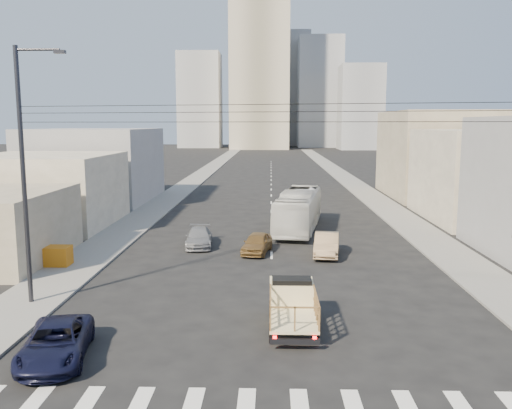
{
  "coord_description": "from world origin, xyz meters",
  "views": [
    {
      "loc": [
        -0.08,
        -20.59,
        8.51
      ],
      "look_at": [
        -0.99,
        13.07,
        3.5
      ],
      "focal_mm": 38.0,
      "sensor_mm": 36.0,
      "label": 1
    }
  ],
  "objects_px": {
    "city_bus": "(299,210)",
    "streetlamp_left": "(25,170)",
    "navy_pickup": "(56,342)",
    "sedan_grey": "(199,237)",
    "sedan_tan": "(327,244)",
    "sedan_brown": "(257,243)",
    "flatbed_pickup": "(292,303)",
    "crate_stack": "(55,256)"
  },
  "relations": [
    {
      "from": "flatbed_pickup",
      "to": "sedan_grey",
      "type": "height_order",
      "value": "flatbed_pickup"
    },
    {
      "from": "navy_pickup",
      "to": "city_bus",
      "type": "bearing_deg",
      "value": 57.62
    },
    {
      "from": "flatbed_pickup",
      "to": "streetlamp_left",
      "type": "height_order",
      "value": "streetlamp_left"
    },
    {
      "from": "streetlamp_left",
      "to": "crate_stack",
      "type": "height_order",
      "value": "streetlamp_left"
    },
    {
      "from": "city_bus",
      "to": "crate_stack",
      "type": "relative_size",
      "value": 6.47
    },
    {
      "from": "navy_pickup",
      "to": "streetlamp_left",
      "type": "height_order",
      "value": "streetlamp_left"
    },
    {
      "from": "sedan_brown",
      "to": "sedan_tan",
      "type": "height_order",
      "value": "sedan_tan"
    },
    {
      "from": "flatbed_pickup",
      "to": "navy_pickup",
      "type": "distance_m",
      "value": 9.36
    },
    {
      "from": "streetlamp_left",
      "to": "crate_stack",
      "type": "bearing_deg",
      "value": 103.48
    },
    {
      "from": "flatbed_pickup",
      "to": "streetlamp_left",
      "type": "relative_size",
      "value": 0.37
    },
    {
      "from": "sedan_grey",
      "to": "streetlamp_left",
      "type": "relative_size",
      "value": 0.36
    },
    {
      "from": "navy_pickup",
      "to": "streetlamp_left",
      "type": "bearing_deg",
      "value": 109.73
    },
    {
      "from": "city_bus",
      "to": "crate_stack",
      "type": "distance_m",
      "value": 19.42
    },
    {
      "from": "city_bus",
      "to": "sedan_tan",
      "type": "xyz_separation_m",
      "value": [
        1.4,
        -8.67,
        -0.89
      ]
    },
    {
      "from": "city_bus",
      "to": "streetlamp_left",
      "type": "relative_size",
      "value": 0.97
    },
    {
      "from": "sedan_brown",
      "to": "streetlamp_left",
      "type": "xyz_separation_m",
      "value": [
        -10.42,
        -10.63,
        5.76
      ]
    },
    {
      "from": "flatbed_pickup",
      "to": "sedan_tan",
      "type": "bearing_deg",
      "value": 77.92
    },
    {
      "from": "flatbed_pickup",
      "to": "streetlamp_left",
      "type": "bearing_deg",
      "value": 167.54
    },
    {
      "from": "sedan_brown",
      "to": "crate_stack",
      "type": "distance_m",
      "value": 12.66
    },
    {
      "from": "flatbed_pickup",
      "to": "city_bus",
      "type": "xyz_separation_m",
      "value": [
        1.34,
        21.47,
        0.53
      ]
    },
    {
      "from": "navy_pickup",
      "to": "city_bus",
      "type": "xyz_separation_m",
      "value": [
        10.05,
        24.86,
        0.96
      ]
    },
    {
      "from": "city_bus",
      "to": "streetlamp_left",
      "type": "height_order",
      "value": "streetlamp_left"
    },
    {
      "from": "flatbed_pickup",
      "to": "sedan_brown",
      "type": "xyz_separation_m",
      "value": [
        -1.82,
        13.34,
        -0.42
      ]
    },
    {
      "from": "navy_pickup",
      "to": "crate_stack",
      "type": "bearing_deg",
      "value": 101.52
    },
    {
      "from": "flatbed_pickup",
      "to": "sedan_tan",
      "type": "xyz_separation_m",
      "value": [
        2.74,
        12.8,
        -0.37
      ]
    },
    {
      "from": "city_bus",
      "to": "sedan_tan",
      "type": "bearing_deg",
      "value": -71.5
    },
    {
      "from": "sedan_grey",
      "to": "streetlamp_left",
      "type": "height_order",
      "value": "streetlamp_left"
    },
    {
      "from": "flatbed_pickup",
      "to": "sedan_grey",
      "type": "relative_size",
      "value": 1.01
    },
    {
      "from": "sedan_brown",
      "to": "sedan_grey",
      "type": "relative_size",
      "value": 0.9
    },
    {
      "from": "navy_pickup",
      "to": "sedan_grey",
      "type": "bearing_deg",
      "value": 71.19
    },
    {
      "from": "flatbed_pickup",
      "to": "navy_pickup",
      "type": "height_order",
      "value": "flatbed_pickup"
    },
    {
      "from": "city_bus",
      "to": "crate_stack",
      "type": "xyz_separation_m",
      "value": [
        -15.19,
        -12.06,
        -0.93
      ]
    },
    {
      "from": "crate_stack",
      "to": "sedan_tan",
      "type": "bearing_deg",
      "value": 11.57
    },
    {
      "from": "sedan_grey",
      "to": "crate_stack",
      "type": "bearing_deg",
      "value": -148.87
    },
    {
      "from": "sedan_brown",
      "to": "sedan_tan",
      "type": "bearing_deg",
      "value": 4.08
    },
    {
      "from": "city_bus",
      "to": "sedan_grey",
      "type": "distance_m",
      "value": 9.66
    },
    {
      "from": "flatbed_pickup",
      "to": "sedan_brown",
      "type": "bearing_deg",
      "value": 97.79
    },
    {
      "from": "streetlamp_left",
      "to": "city_bus",
      "type": "bearing_deg",
      "value": 54.09
    },
    {
      "from": "flatbed_pickup",
      "to": "crate_stack",
      "type": "bearing_deg",
      "value": 145.82
    },
    {
      "from": "sedan_tan",
      "to": "sedan_grey",
      "type": "distance_m",
      "value": 9.02
    },
    {
      "from": "flatbed_pickup",
      "to": "sedan_brown",
      "type": "height_order",
      "value": "flatbed_pickup"
    },
    {
      "from": "flatbed_pickup",
      "to": "crate_stack",
      "type": "relative_size",
      "value": 2.45
    }
  ]
}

